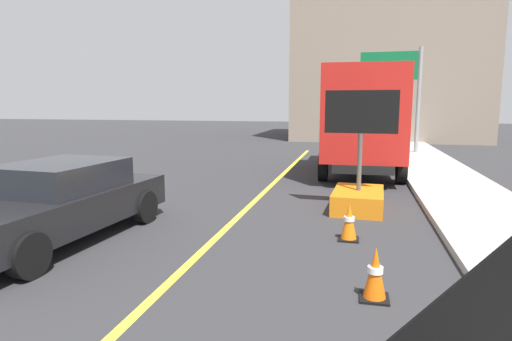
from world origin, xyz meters
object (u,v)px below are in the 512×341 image
at_px(box_truck, 362,119).
at_px(highway_guide_sign, 402,82).
at_px(pickup_car, 57,202).
at_px(traffic_cone_mid_lane, 375,274).
at_px(traffic_cone_far_lane, 349,222).
at_px(arrow_board_trailer, 358,189).

distance_m(box_truck, highway_guide_sign, 6.68).
xyz_separation_m(pickup_car, highway_guide_sign, (7.10, 15.15, 2.73)).
distance_m(traffic_cone_mid_lane, traffic_cone_far_lane, 2.38).
bearing_deg(traffic_cone_far_lane, pickup_car, -167.12).
bearing_deg(traffic_cone_mid_lane, highway_guide_sign, 84.03).
distance_m(highway_guide_sign, traffic_cone_far_lane, 14.48).
relative_size(highway_guide_sign, traffic_cone_far_lane, 7.31).
height_order(box_truck, traffic_cone_mid_lane, box_truck).
height_order(arrow_board_trailer, traffic_cone_mid_lane, arrow_board_trailer).
distance_m(box_truck, traffic_cone_mid_lane, 10.22).
bearing_deg(highway_guide_sign, box_truck, -106.18).
bearing_deg(arrow_board_trailer, pickup_car, -146.10).
bearing_deg(traffic_cone_far_lane, highway_guide_sign, 81.60).
relative_size(pickup_car, traffic_cone_far_lane, 6.78).
bearing_deg(box_truck, highway_guide_sign, 73.82).
height_order(pickup_car, traffic_cone_mid_lane, pickup_car).
distance_m(arrow_board_trailer, traffic_cone_far_lane, 2.36).
relative_size(box_truck, traffic_cone_far_lane, 9.92).
relative_size(box_truck, highway_guide_sign, 1.36).
relative_size(arrow_board_trailer, traffic_cone_far_lane, 3.95).
relative_size(arrow_board_trailer, highway_guide_sign, 0.54).
xyz_separation_m(box_truck, pickup_car, (-5.29, -8.90, -1.19)).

